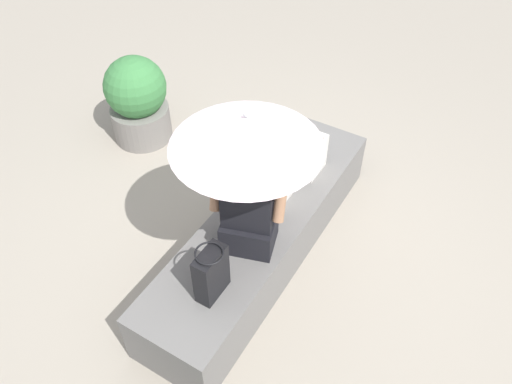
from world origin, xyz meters
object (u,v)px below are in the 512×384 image
object	(u,v)px
handbag_black	(311,155)
planter_near	(138,100)
shoulder_bag_spare	(211,273)
person_seated	(249,202)
tote_bag_canvas	(280,185)
parasol	(246,132)

from	to	relation	value
handbag_black	planter_near	size ratio (longest dim) A/B	0.37
shoulder_bag_spare	planter_near	world-z (taller)	planter_near
person_seated	tote_bag_canvas	distance (m)	0.51
parasol	shoulder_bag_spare	distance (m)	0.86
shoulder_bag_spare	parasol	bearing A→B (deg)	-172.53
person_seated	shoulder_bag_spare	world-z (taller)	person_seated
parasol	planter_near	xyz separation A→B (m)	(-0.85, -1.70, -0.89)
parasol	tote_bag_canvas	world-z (taller)	parasol
person_seated	handbag_black	world-z (taller)	person_seated
person_seated	planter_near	xyz separation A→B (m)	(-0.92, -1.75, -0.41)
person_seated	shoulder_bag_spare	distance (m)	0.49
person_seated	handbag_black	distance (m)	0.89
planter_near	parasol	bearing A→B (deg)	63.35
handbag_black	planter_near	world-z (taller)	planter_near
parasol	tote_bag_canvas	distance (m)	0.81
shoulder_bag_spare	planter_near	bearing A→B (deg)	-127.79
handbag_black	tote_bag_canvas	world-z (taller)	handbag_black
person_seated	shoulder_bag_spare	size ratio (longest dim) A/B	2.36
tote_bag_canvas	planter_near	xyz separation A→B (m)	(-0.47, -1.73, -0.17)
tote_bag_canvas	shoulder_bag_spare	distance (m)	0.90
tote_bag_canvas	shoulder_bag_spare	size ratio (longest dim) A/B	0.81
person_seated	shoulder_bag_spare	bearing A→B (deg)	1.54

